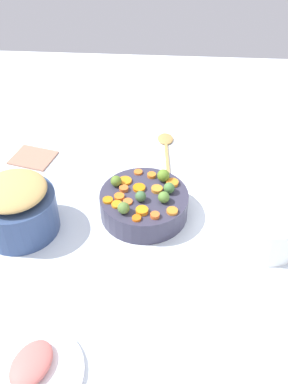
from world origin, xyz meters
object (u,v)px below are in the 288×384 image
object	(u,v)px
ham_plate	(31,373)
wooden_spoon	(166,144)
metal_pot	(18,213)
casserole_dish	(263,220)
serving_bowl_carrots	(144,204)

from	to	relation	value
ham_plate	wooden_spoon	bearing A→B (deg)	-106.14
metal_pot	casserole_dish	distance (m)	0.68
serving_bowl_carrots	wooden_spoon	distance (m)	0.37
serving_bowl_carrots	metal_pot	bearing A→B (deg)	14.15
metal_pot	ham_plate	distance (m)	0.45
metal_pot	ham_plate	world-z (taller)	metal_pot
wooden_spoon	casserole_dish	size ratio (longest dim) A/B	1.15
wooden_spoon	metal_pot	bearing A→B (deg)	48.47
ham_plate	casserole_dish	bearing A→B (deg)	-139.78
wooden_spoon	ham_plate	size ratio (longest dim) A/B	1.27
serving_bowl_carrots	casserole_dish	size ratio (longest dim) A/B	1.05
ham_plate	metal_pot	bearing A→B (deg)	-71.14
metal_pot	wooden_spoon	distance (m)	0.61
wooden_spoon	ham_plate	xyz separation A→B (m)	(0.25, 0.88, 0.00)
casserole_dish	ham_plate	xyz separation A→B (m)	(0.54, 0.45, -0.05)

